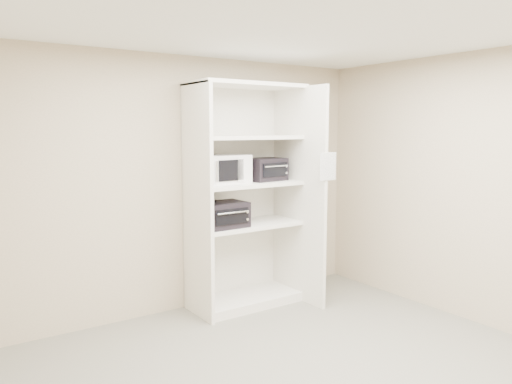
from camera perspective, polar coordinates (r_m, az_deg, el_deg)
floor at (r=4.12m, az=5.09°, el=-20.95°), size 4.50×4.00×0.01m
ceiling at (r=3.71m, az=5.58°, el=19.00°), size 4.50×4.00×0.01m
wall_back at (r=5.35m, az=-8.50°, el=0.81°), size 4.50×0.02×2.70m
wall_right at (r=5.39m, az=24.05°, el=0.30°), size 0.02×4.00×2.70m
shelving_unit at (r=5.45m, az=-0.77°, el=-1.31°), size 1.24×0.92×2.42m
microwave at (r=5.29m, az=-3.81°, el=2.64°), size 0.52×0.41×0.30m
toaster_oven_upper at (r=5.54m, az=0.99°, el=2.60°), size 0.47×0.38×0.25m
toaster_oven_lower at (r=5.22m, az=-3.83°, el=-2.60°), size 0.48×0.37×0.26m
paper_sign at (r=5.27m, az=8.24°, el=2.91°), size 0.22×0.02×0.29m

